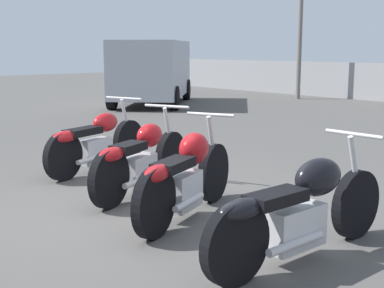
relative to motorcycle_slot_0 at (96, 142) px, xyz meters
name	(u,v)px	position (x,y,z in m)	size (l,w,h in m)	color
ground_plane	(140,210)	(1.97, -0.62, -0.43)	(60.00, 60.00, 0.00)	#514F4C
motorcycle_slot_0	(96,142)	(0.00, 0.00, 0.00)	(0.89, 2.01, 1.03)	black
motorcycle_slot_1	(141,159)	(1.45, -0.24, 0.00)	(0.98, 1.95, 1.03)	black
motorcycle_slot_2	(186,176)	(2.53, -0.44, 0.02)	(0.95, 1.93, 1.05)	black
motorcycle_slot_3	(300,210)	(4.01, -0.44, 0.01)	(0.58, 2.24, 1.02)	black
parked_van	(152,69)	(-7.06, 6.27, 0.69)	(4.48, 4.56, 1.99)	#999EA8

